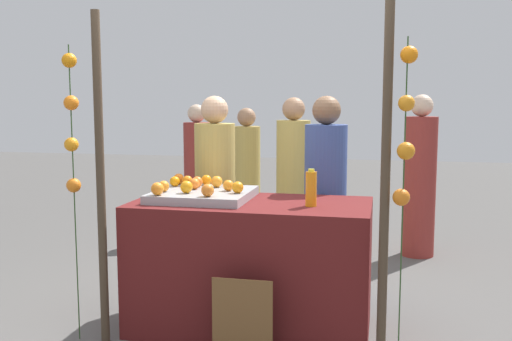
{
  "coord_description": "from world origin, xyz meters",
  "views": [
    {
      "loc": [
        0.88,
        -3.81,
        1.6
      ],
      "look_at": [
        0.0,
        0.15,
        1.1
      ],
      "focal_mm": 40.32,
      "sensor_mm": 36.0,
      "label": 1
    }
  ],
  "objects_px": {
    "orange_1": "(186,187)",
    "chalkboard_sign": "(243,323)",
    "stall_counter": "(251,265)",
    "vendor_right": "(325,208)",
    "vendor_left": "(215,204)",
    "orange_0": "(206,180)",
    "juice_bottle": "(311,189)"
  },
  "relations": [
    {
      "from": "stall_counter",
      "to": "vendor_right",
      "type": "distance_m",
      "value": 0.83
    },
    {
      "from": "vendor_left",
      "to": "stall_counter",
      "type": "bearing_deg",
      "value": -54.59
    },
    {
      "from": "stall_counter",
      "to": "juice_bottle",
      "type": "relative_size",
      "value": 6.58
    },
    {
      "from": "chalkboard_sign",
      "to": "orange_0",
      "type": "bearing_deg",
      "value": 119.7
    },
    {
      "from": "orange_0",
      "to": "vendor_right",
      "type": "bearing_deg",
      "value": 20.51
    },
    {
      "from": "chalkboard_sign",
      "to": "vendor_left",
      "type": "xyz_separation_m",
      "value": [
        -0.52,
        1.19,
        0.5
      ]
    },
    {
      "from": "stall_counter",
      "to": "vendor_right",
      "type": "relative_size",
      "value": 1.0
    },
    {
      "from": "stall_counter",
      "to": "vendor_left",
      "type": "xyz_separation_m",
      "value": [
        -0.45,
        0.63,
        0.31
      ]
    },
    {
      "from": "orange_0",
      "to": "orange_1",
      "type": "distance_m",
      "value": 0.39
    },
    {
      "from": "stall_counter",
      "to": "vendor_right",
      "type": "height_order",
      "value": "vendor_right"
    },
    {
      "from": "orange_1",
      "to": "chalkboard_sign",
      "type": "xyz_separation_m",
      "value": [
        0.51,
        -0.47,
        -0.75
      ]
    },
    {
      "from": "orange_1",
      "to": "chalkboard_sign",
      "type": "height_order",
      "value": "orange_1"
    },
    {
      "from": "orange_0",
      "to": "chalkboard_sign",
      "type": "xyz_separation_m",
      "value": [
        0.49,
        -0.86,
        -0.74
      ]
    },
    {
      "from": "vendor_left",
      "to": "vendor_right",
      "type": "distance_m",
      "value": 0.9
    },
    {
      "from": "orange_0",
      "to": "vendor_left",
      "type": "relative_size",
      "value": 0.05
    },
    {
      "from": "vendor_right",
      "to": "orange_0",
      "type": "bearing_deg",
      "value": -159.49
    },
    {
      "from": "chalkboard_sign",
      "to": "vendor_right",
      "type": "relative_size",
      "value": 0.33
    },
    {
      "from": "orange_0",
      "to": "vendor_left",
      "type": "distance_m",
      "value": 0.41
    },
    {
      "from": "juice_bottle",
      "to": "chalkboard_sign",
      "type": "xyz_separation_m",
      "value": [
        -0.35,
        -0.49,
        -0.76
      ]
    },
    {
      "from": "orange_1",
      "to": "chalkboard_sign",
      "type": "bearing_deg",
      "value": -42.53
    },
    {
      "from": "vendor_right",
      "to": "chalkboard_sign",
      "type": "bearing_deg",
      "value": -107.47
    },
    {
      "from": "orange_0",
      "to": "orange_1",
      "type": "relative_size",
      "value": 0.9
    },
    {
      "from": "vendor_right",
      "to": "orange_1",
      "type": "bearing_deg",
      "value": -140.97
    },
    {
      "from": "stall_counter",
      "to": "chalkboard_sign",
      "type": "distance_m",
      "value": 0.6
    },
    {
      "from": "orange_0",
      "to": "orange_1",
      "type": "height_order",
      "value": "orange_1"
    },
    {
      "from": "vendor_left",
      "to": "orange_0",
      "type": "bearing_deg",
      "value": -84.84
    },
    {
      "from": "juice_bottle",
      "to": "chalkboard_sign",
      "type": "height_order",
      "value": "juice_bottle"
    },
    {
      "from": "juice_bottle",
      "to": "chalkboard_sign",
      "type": "distance_m",
      "value": 0.97
    },
    {
      "from": "juice_bottle",
      "to": "chalkboard_sign",
      "type": "relative_size",
      "value": 0.46
    },
    {
      "from": "vendor_left",
      "to": "juice_bottle",
      "type": "bearing_deg",
      "value": -39.09
    },
    {
      "from": "stall_counter",
      "to": "vendor_right",
      "type": "xyz_separation_m",
      "value": [
        0.45,
        0.62,
        0.31
      ]
    },
    {
      "from": "vendor_right",
      "to": "vendor_left",
      "type": "bearing_deg",
      "value": 179.61
    }
  ]
}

